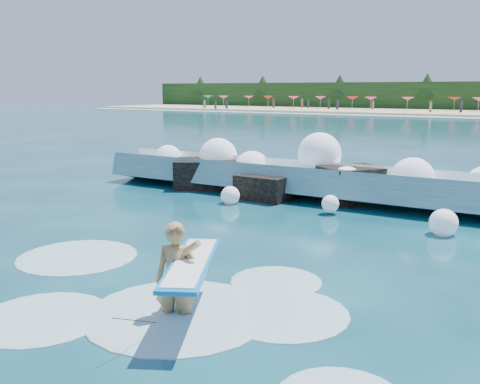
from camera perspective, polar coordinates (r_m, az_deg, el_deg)
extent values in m
plane|color=#072D3C|center=(13.04, -10.31, -5.96)|extent=(200.00, 200.00, 0.00)
cube|color=teal|center=(18.66, 9.85, 0.59)|extent=(18.07, 2.75, 1.51)
cube|color=white|center=(19.33, 10.77, 2.27)|extent=(18.07, 1.27, 0.70)
cube|color=black|center=(20.72, -3.55, 1.72)|extent=(2.93, 2.71, 1.28)
cube|color=black|center=(18.51, 2.69, 0.31)|extent=(1.84, 1.46, 0.99)
cube|color=black|center=(18.48, 11.86, 0.51)|extent=(2.46, 2.53, 1.38)
imported|color=#9E7D4A|center=(8.98, -6.81, -9.37)|extent=(0.84, 0.71, 1.96)
cube|color=#0B78C6|center=(8.75, -5.20, -7.56)|extent=(1.75, 2.67, 0.07)
cube|color=white|center=(8.74, -5.20, -7.45)|extent=(1.55, 2.42, 0.07)
cylinder|color=black|center=(8.10, -11.12, -13.30)|extent=(0.01, 0.91, 0.43)
sphere|color=white|center=(22.04, -7.67, 3.59)|extent=(1.09, 1.09, 1.09)
sphere|color=white|center=(21.11, -2.35, 3.75)|extent=(1.50, 1.50, 1.50)
sphere|color=white|center=(20.24, 1.30, 2.48)|extent=(1.36, 1.36, 1.36)
sphere|color=white|center=(19.34, 8.48, 4.01)|extent=(1.56, 1.56, 1.56)
sphere|color=white|center=(17.95, 11.29, 0.91)|extent=(1.13, 1.13, 1.13)
sphere|color=white|center=(17.76, 17.91, 1.30)|extent=(1.39, 1.39, 1.39)
sphere|color=white|center=(17.75, -1.04, -0.39)|extent=(0.63, 0.63, 0.63)
sphere|color=white|center=(16.46, 9.61, -1.24)|extent=(0.53, 0.53, 0.53)
sphere|color=white|center=(14.91, 20.89, -3.11)|extent=(0.74, 0.74, 0.74)
ellipsoid|color=silver|center=(9.36, -6.64, -12.75)|extent=(3.22, 3.22, 0.16)
ellipsoid|color=silver|center=(9.72, -20.37, -12.46)|extent=(2.28, 2.28, 0.11)
ellipsoid|color=silver|center=(9.34, 4.53, -12.76)|extent=(2.31, 2.31, 0.12)
ellipsoid|color=silver|center=(12.79, -16.97, -6.61)|extent=(2.71, 2.71, 0.14)
ellipsoid|color=silver|center=(10.76, 3.85, -9.48)|extent=(1.84, 1.84, 0.09)
cone|color=#137C7B|center=(109.00, -3.44, 10.11)|extent=(2.00, 2.00, 0.50)
cone|color=#EC457E|center=(104.27, -1.77, 10.09)|extent=(2.00, 2.00, 0.50)
cone|color=#EC457E|center=(104.05, 0.95, 10.09)|extent=(2.00, 2.00, 0.50)
cone|color=red|center=(102.96, 3.01, 10.07)|extent=(2.00, 2.00, 0.50)
cone|color=#EC457E|center=(97.88, 5.73, 9.98)|extent=(2.00, 2.00, 0.50)
cone|color=#EC457E|center=(96.97, 8.57, 9.91)|extent=(2.00, 2.00, 0.50)
cone|color=red|center=(94.99, 11.91, 9.78)|extent=(2.00, 2.00, 0.50)
cone|color=#EC457E|center=(92.20, 13.77, 9.68)|extent=(2.00, 2.00, 0.50)
cone|color=#EC457E|center=(90.87, 17.45, 9.48)|extent=(2.00, 2.00, 0.50)
cone|color=red|center=(92.59, 21.92, 9.21)|extent=(2.00, 2.00, 0.50)
cone|color=#EC457E|center=(89.79, 24.13, 9.02)|extent=(2.00, 2.00, 0.50)
cube|color=#3F332D|center=(86.06, 19.66, 8.58)|extent=(0.35, 0.22, 1.55)
cube|color=#262633|center=(92.41, 19.42, 8.71)|extent=(0.35, 0.22, 1.56)
cube|color=#3F332D|center=(94.90, -3.68, 9.12)|extent=(0.35, 0.22, 1.47)
cube|color=#262633|center=(107.32, -4.35, 9.47)|extent=(0.35, 0.22, 1.39)
cube|color=#262633|center=(94.82, -1.44, 9.36)|extent=(0.35, 0.22, 1.58)
cube|color=brown|center=(96.71, 11.90, 9.11)|extent=(0.35, 0.22, 1.38)
cube|color=#8C664C|center=(96.50, 9.31, 9.24)|extent=(0.35, 0.22, 1.54)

